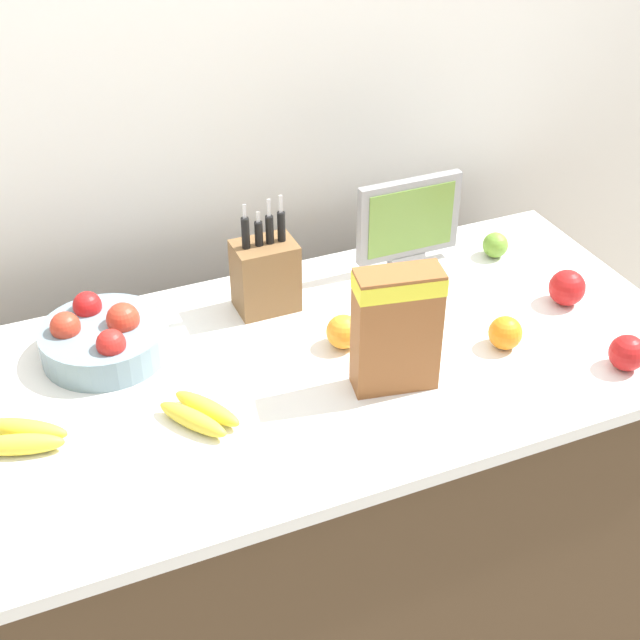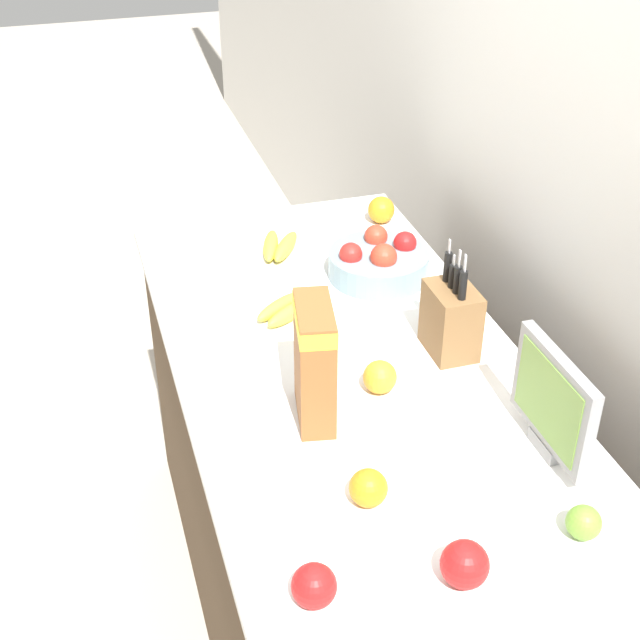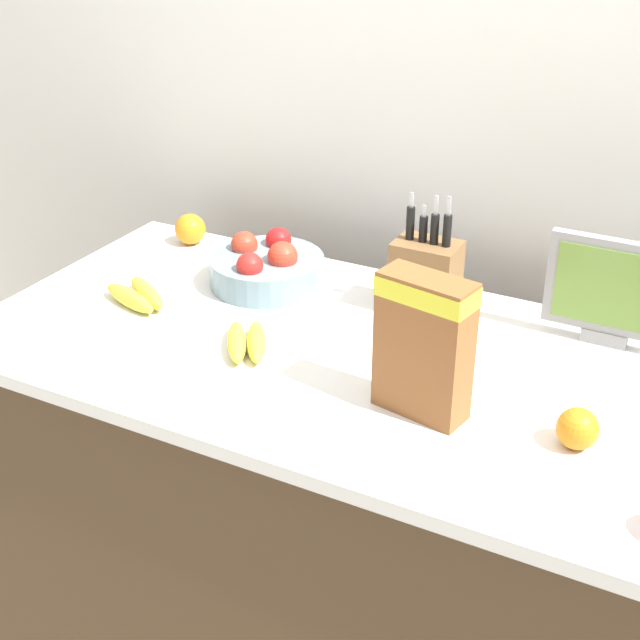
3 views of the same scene
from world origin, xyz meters
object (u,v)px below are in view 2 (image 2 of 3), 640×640
(small_monitor, at_px, (552,402))
(banana_bunch_left, at_px, (278,246))
(fruit_bowl, at_px, (379,261))
(apple_front, at_px, (465,564))
(apple_near_bananas, at_px, (314,586))
(apple_leftmost, at_px, (584,522))
(banana_bunch_right, at_px, (286,309))
(orange_front_center, at_px, (381,210))
(cereal_box, at_px, (315,358))
(knife_block, at_px, (451,319))
(orange_front_right, at_px, (380,377))
(orange_mid_left, at_px, (368,488))

(small_monitor, distance_m, banana_bunch_left, 1.01)
(fruit_bowl, relative_size, apple_front, 3.19)
(apple_near_bananas, distance_m, apple_leftmost, 0.50)
(banana_bunch_right, bearing_deg, apple_front, 4.45)
(apple_near_bananas, distance_m, orange_front_center, 1.41)
(apple_leftmost, height_order, orange_front_center, orange_front_center)
(banana_bunch_left, distance_m, orange_front_center, 0.35)
(small_monitor, bearing_deg, orange_front_center, 177.81)
(small_monitor, distance_m, apple_front, 0.40)
(orange_front_center, bearing_deg, banana_bunch_left, -74.18)
(banana_bunch_left, relative_size, apple_leftmost, 2.94)
(apple_leftmost, bearing_deg, apple_front, -81.95)
(banana_bunch_left, relative_size, apple_front, 2.25)
(cereal_box, distance_m, apple_front, 0.52)
(fruit_bowl, height_order, apple_front, fruit_bowl)
(knife_block, xyz_separation_m, fruit_bowl, (-0.38, -0.04, -0.04))
(apple_leftmost, height_order, orange_front_right, orange_front_right)
(banana_bunch_right, bearing_deg, orange_mid_left, -1.81)
(knife_block, xyz_separation_m, apple_front, (0.64, -0.25, -0.05))
(small_monitor, height_order, orange_mid_left, small_monitor)
(banana_bunch_right, distance_m, orange_front_right, 0.37)
(orange_front_center, bearing_deg, cereal_box, -28.72)
(banana_bunch_left, bearing_deg, orange_front_right, 4.33)
(cereal_box, bearing_deg, apple_leftmost, 48.22)
(orange_mid_left, bearing_deg, cereal_box, -175.72)
(small_monitor, distance_m, orange_front_right, 0.38)
(small_monitor, height_order, cereal_box, cereal_box)
(knife_block, distance_m, orange_front_right, 0.24)
(knife_block, xyz_separation_m, orange_front_right, (0.10, -0.21, -0.05))
(banana_bunch_left, bearing_deg, orange_front_center, 105.82)
(apple_leftmost, bearing_deg, apple_near_bananas, -89.70)
(apple_front, bearing_deg, banana_bunch_left, -179.82)
(fruit_bowl, relative_size, orange_front_center, 3.35)
(knife_block, xyz_separation_m, small_monitor, (0.38, 0.04, 0.04))
(cereal_box, bearing_deg, small_monitor, 69.89)
(cereal_box, bearing_deg, apple_front, 23.20)
(orange_mid_left, xyz_separation_m, orange_front_right, (-0.32, 0.14, 0.00))
(banana_bunch_left, relative_size, orange_mid_left, 2.57)
(fruit_bowl, xyz_separation_m, banana_bunch_left, (-0.20, -0.22, -0.02))
(apple_leftmost, bearing_deg, small_monitor, 167.73)
(cereal_box, bearing_deg, orange_front_right, 114.82)
(small_monitor, xyz_separation_m, banana_bunch_right, (-0.64, -0.36, -0.10))
(orange_front_center, distance_m, orange_mid_left, 1.17)
(knife_block, relative_size, banana_bunch_left, 1.47)
(orange_front_right, bearing_deg, banana_bunch_left, -175.67)
(knife_block, relative_size, orange_front_right, 3.70)
(cereal_box, bearing_deg, banana_bunch_left, -177.89)
(fruit_bowl, distance_m, orange_mid_left, 0.85)
(knife_block, distance_m, orange_front_center, 0.68)
(apple_near_bananas, bearing_deg, orange_mid_left, 139.86)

